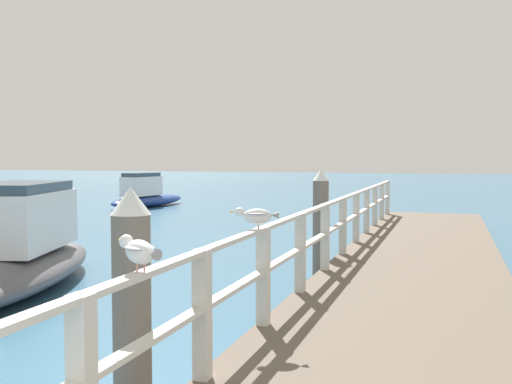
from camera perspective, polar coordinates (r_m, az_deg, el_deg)
pier_deck at (r=9.62m, az=15.34°, el=-8.23°), size 2.74×18.48×0.41m
pier_railing at (r=9.64m, az=7.73°, el=-3.12°), size 0.12×17.00×1.01m
dock_piling_near at (r=4.40m, az=-12.07°, el=-11.96°), size 0.29×0.29×1.92m
dock_piling_far at (r=10.38m, az=6.36°, el=-3.02°), size 0.29×0.29×1.92m
seagull_foreground at (r=3.64m, az=-11.40°, el=-5.63°), size 0.43×0.29×0.21m
seagull_background at (r=5.70m, az=0.05°, el=-2.30°), size 0.46×0.25×0.21m
boat_0 at (r=25.42m, az=-10.74°, el=-0.35°), size 1.93×4.80×1.47m
boat_3 at (r=10.19m, az=-23.07°, el=-5.67°), size 3.50×5.91×1.71m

